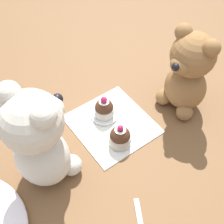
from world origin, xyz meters
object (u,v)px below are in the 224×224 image
at_px(cupcake_near_cream_bear, 120,137).
at_px(saucer_plate, 104,114).
at_px(teaspoon, 140,221).
at_px(teddy_bear_cream, 39,139).
at_px(cupcake_near_tan_bear, 104,109).
at_px(teddy_bear_tan, 188,72).

distance_m(cupcake_near_cream_bear, saucer_plate, 0.11).
bearing_deg(cupcake_near_cream_bear, teaspoon, 155.11).
height_order(teddy_bear_cream, cupcake_near_tan_bear, teddy_bear_cream).
relative_size(teddy_bear_cream, cupcake_near_tan_bear, 4.17).
relative_size(cupcake_near_tan_bear, teaspoon, 0.63).
height_order(saucer_plate, teaspoon, saucer_plate).
bearing_deg(saucer_plate, cupcake_near_tan_bear, 90.00).
bearing_deg(teddy_bear_cream, teaspoon, -172.81).
distance_m(teddy_bear_tan, saucer_plate, 0.26).
xyz_separation_m(teddy_bear_cream, teaspoon, (-0.24, -0.11, -0.14)).
relative_size(teddy_bear_cream, cupcake_near_cream_bear, 4.04).
xyz_separation_m(saucer_plate, teaspoon, (-0.30, 0.11, -0.01)).
bearing_deg(cupcake_near_tan_bear, teddy_bear_cream, 106.52).
bearing_deg(cupcake_near_tan_bear, saucer_plate, -90.00).
bearing_deg(cupcake_near_tan_bear, cupcake_near_cream_bear, 168.21).
bearing_deg(cupcake_near_cream_bear, cupcake_near_tan_bear, -11.79).
relative_size(saucer_plate, teaspoon, 0.72).
distance_m(cupcake_near_cream_bear, teaspoon, 0.22).
height_order(saucer_plate, cupcake_near_tan_bear, cupcake_near_tan_bear).
height_order(teddy_bear_cream, saucer_plate, teddy_bear_cream).
bearing_deg(teaspoon, cupcake_near_cream_bear, 4.43).
relative_size(teddy_bear_tan, saucer_plate, 3.26).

